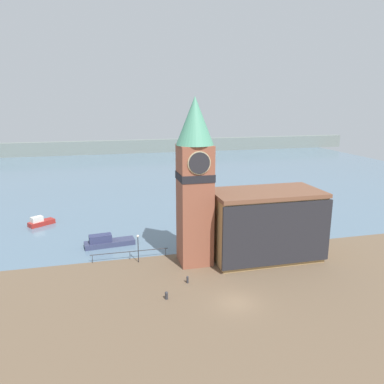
# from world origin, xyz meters

# --- Properties ---
(ground_plane) EXTENTS (160.00, 160.00, 0.00)m
(ground_plane) POSITION_xyz_m (0.00, 0.00, 0.00)
(ground_plane) COLOR brown
(water) EXTENTS (160.00, 120.00, 0.00)m
(water) POSITION_xyz_m (0.00, 73.47, -0.00)
(water) COLOR slate
(water) RESTS_ON ground_plane
(far_shoreline) EXTENTS (180.00, 3.00, 5.00)m
(far_shoreline) POSITION_xyz_m (0.00, 113.47, 2.50)
(far_shoreline) COLOR slate
(far_shoreline) RESTS_ON water
(pier_railing) EXTENTS (9.86, 0.08, 1.09)m
(pier_railing) POSITION_xyz_m (-9.48, 13.22, 0.95)
(pier_railing) COLOR #333338
(pier_railing) RESTS_ON ground_plane
(clock_tower) EXTENTS (4.44, 4.44, 20.29)m
(clock_tower) POSITION_xyz_m (-1.61, 10.53, 10.77)
(clock_tower) COLOR brown
(clock_tower) RESTS_ON ground_plane
(pier_building) EXTENTS (13.83, 7.26, 8.85)m
(pier_building) POSITION_xyz_m (7.47, 9.66, 4.44)
(pier_building) COLOR #A88451
(pier_building) RESTS_ON ground_plane
(boat_near) EXTENTS (7.05, 2.76, 1.72)m
(boat_near) POSITION_xyz_m (-12.20, 18.63, 0.62)
(boat_near) COLOR #333856
(boat_near) RESTS_ON water
(boat_far) EXTENTS (4.21, 3.57, 1.59)m
(boat_far) POSITION_xyz_m (-22.47, 30.26, 0.58)
(boat_far) COLOR maroon
(boat_far) RESTS_ON water
(mooring_bollard_near) EXTENTS (0.33, 0.33, 0.84)m
(mooring_bollard_near) POSITION_xyz_m (-6.69, 2.37, 0.45)
(mooring_bollard_near) COLOR #2D2D33
(mooring_bollard_near) RESTS_ON ground_plane
(mooring_bollard_far) EXTENTS (0.26, 0.26, 0.83)m
(mooring_bollard_far) POSITION_xyz_m (-3.80, 5.24, 0.45)
(mooring_bollard_far) COLOR #2D2D33
(mooring_bollard_far) RESTS_ON ground_plane
(lamp_post) EXTENTS (0.32, 0.32, 3.64)m
(lamp_post) POSITION_xyz_m (-8.50, 12.06, 2.57)
(lamp_post) COLOR black
(lamp_post) RESTS_ON ground_plane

